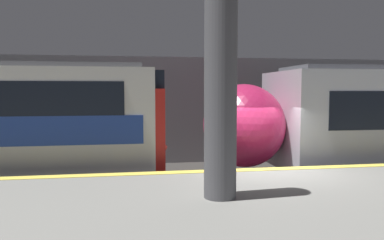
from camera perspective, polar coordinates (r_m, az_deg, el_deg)
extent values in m
plane|color=#33302D|center=(9.55, 11.34, -13.61)|extent=(120.00, 120.00, 0.00)
cube|color=slate|center=(7.07, 19.33, -15.66)|extent=(40.00, 5.34, 1.09)
cube|color=#EAD14C|center=(9.13, 11.78, -7.32)|extent=(40.00, 0.30, 0.01)
cube|color=gray|center=(15.49, 2.80, 1.54)|extent=(50.00, 0.15, 4.31)
cylinder|color=#56565B|center=(6.44, 4.39, 6.55)|extent=(0.56, 0.56, 4.19)
ellipsoid|color=#B21E4C|center=(11.32, 7.87, -0.83)|extent=(2.42, 2.77, 2.48)
sphere|color=#F2EFCC|center=(11.13, 3.15, -3.19)|extent=(0.20, 0.20, 0.20)
cube|color=red|center=(10.86, -5.44, -1.51)|extent=(0.25, 2.95, 2.36)
cube|color=black|center=(10.80, -5.48, 4.74)|extent=(0.25, 2.65, 0.95)
sphere|color=#EA4C42|center=(10.25, -4.30, -4.19)|extent=(0.18, 0.18, 0.18)
sphere|color=#EA4C42|center=(11.59, -4.88, -3.19)|extent=(0.18, 0.18, 0.18)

